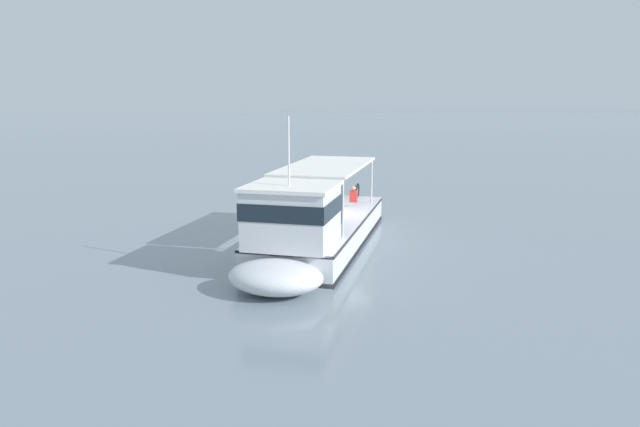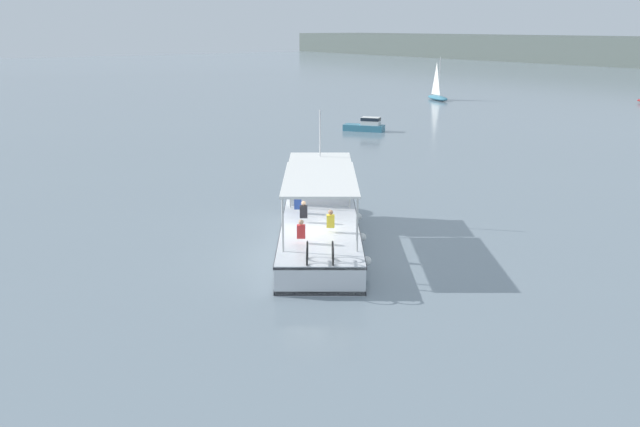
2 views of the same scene
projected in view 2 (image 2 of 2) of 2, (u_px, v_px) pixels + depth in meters
The scene contains 4 objects.
ground_plane at pixel (311, 255), 29.03m from camera, with size 400.00×400.00×0.00m, color gray.
ferry_main at pixel (320, 216), 31.10m from camera, with size 12.16×9.87×5.32m.
sailboat_off_bow at pixel (438, 96), 89.20m from camera, with size 5.00×2.82×5.40m.
motorboat_far_left at pixel (367, 125), 63.03m from camera, with size 3.68×3.16×1.26m.
Camera 2 is at (22.74, -15.67, 9.14)m, focal length 39.58 mm.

